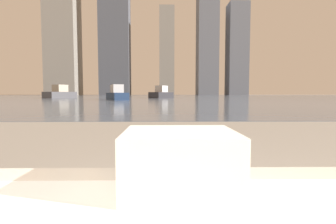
{
  "coord_description": "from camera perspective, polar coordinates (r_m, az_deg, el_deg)",
  "views": [
    {
      "loc": [
        -0.07,
        0.28,
        0.73
      ],
      "look_at": [
        -0.03,
        2.53,
        0.57
      ],
      "focal_mm": 28.0,
      "sensor_mm": 36.0,
      "label": 1
    }
  ],
  "objects": [
    {
      "name": "skyline_tower_2",
      "position": [
        119.11,
        -0.28,
        12.77
      ],
      "size": [
        6.35,
        12.7,
        37.61
      ],
      "color": "gray",
      "rests_on": "ground_plane"
    },
    {
      "name": "skyline_tower_3",
      "position": [
        123.27,
        8.55,
        18.65
      ],
      "size": [
        8.74,
        11.2,
        63.83
      ],
      "color": "slate",
      "rests_on": "ground_plane"
    },
    {
      "name": "skyline_tower_4",
      "position": [
        123.65,
        14.78,
        12.92
      ],
      "size": [
        8.53,
        9.15,
        40.18
      ],
      "color": "slate",
      "rests_on": "ground_plane"
    },
    {
      "name": "harbor_water",
      "position": [
        61.73,
        -0.79,
        3.37
      ],
      "size": [
        180.0,
        110.0,
        0.01
      ],
      "color": "slate",
      "rests_on": "ground_plane"
    },
    {
      "name": "skyline_tower_0",
      "position": [
        131.25,
        -22.08,
        20.2
      ],
      "size": [
        13.23,
        11.65,
        75.79
      ],
      "color": "gray",
      "rests_on": "ground_plane"
    },
    {
      "name": "towel_stack",
      "position": [
        0.54,
        2.56,
        -10.41
      ],
      "size": [
        0.22,
        0.2,
        0.12
      ],
      "color": "silver",
      "rests_on": "bathtub"
    },
    {
      "name": "harbor_boat_0",
      "position": [
        29.99,
        -11.05,
        3.75
      ],
      "size": [
        3.25,
        4.85,
        1.72
      ],
      "color": "navy",
      "rests_on": "harbor_water"
    },
    {
      "name": "harbor_boat_2",
      "position": [
        43.06,
        -1.43,
        4.03
      ],
      "size": [
        4.11,
        5.6,
        2.01
      ],
      "color": "#2D2D33",
      "rests_on": "harbor_water"
    },
    {
      "name": "harbor_boat_1",
      "position": [
        45.55,
        -22.4,
        3.78
      ],
      "size": [
        3.86,
        5.99,
        2.13
      ],
      "color": "#4C4C51",
      "rests_on": "harbor_water"
    }
  ]
}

